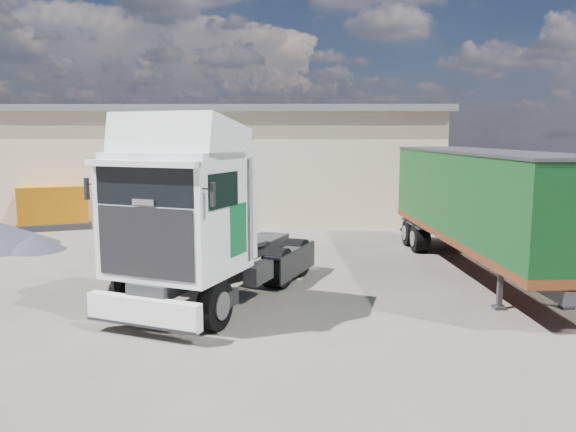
{
  "coord_description": "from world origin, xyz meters",
  "views": [
    {
      "loc": [
        2.26,
        -14.22,
        4.01
      ],
      "look_at": [
        2.17,
        3.0,
        1.52
      ],
      "focal_mm": 35.0,
      "sensor_mm": 36.0,
      "label": 1
    }
  ],
  "objects_px": {
    "tractor_unit": "(198,228)",
    "orange_skip": "(54,210)",
    "box_trailer": "(480,199)",
    "panel_van": "(162,205)"
  },
  "relations": [
    {
      "from": "tractor_unit",
      "to": "orange_skip",
      "type": "relative_size",
      "value": 2.04
    },
    {
      "from": "tractor_unit",
      "to": "panel_van",
      "type": "xyz_separation_m",
      "value": [
        -3.39,
        11.09,
        -0.84
      ]
    },
    {
      "from": "box_trailer",
      "to": "panel_van",
      "type": "relative_size",
      "value": 2.18
    },
    {
      "from": "panel_van",
      "to": "tractor_unit",
      "type": "bearing_deg",
      "value": -73.95
    },
    {
      "from": "tractor_unit",
      "to": "box_trailer",
      "type": "xyz_separation_m",
      "value": [
        7.62,
        3.45,
        0.29
      ]
    },
    {
      "from": "panel_van",
      "to": "orange_skip",
      "type": "relative_size",
      "value": 1.45
    },
    {
      "from": "tractor_unit",
      "to": "box_trailer",
      "type": "distance_m",
      "value": 8.37
    },
    {
      "from": "tractor_unit",
      "to": "orange_skip",
      "type": "xyz_separation_m",
      "value": [
        -8.13,
        11.3,
        -1.07
      ]
    },
    {
      "from": "panel_van",
      "to": "orange_skip",
      "type": "xyz_separation_m",
      "value": [
        -4.74,
        0.21,
        -0.23
      ]
    },
    {
      "from": "tractor_unit",
      "to": "panel_van",
      "type": "bearing_deg",
      "value": 128.48
    }
  ]
}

